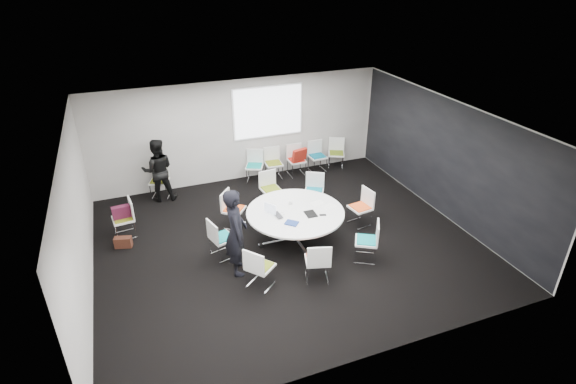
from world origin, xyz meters
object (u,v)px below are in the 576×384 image
object	(u,v)px
chair_ring_a	(360,214)
chair_ring_g	(317,268)
chair_ring_e	(222,245)
chair_ring_f	(260,274)
chair_back_e	(336,159)
chair_person_back	(160,187)
chair_ring_b	(314,197)
chair_ring_d	(234,216)
chair_back_b	(274,169)
chair_ring_h	(366,248)
cup	(290,202)
chair_back_c	(296,166)
person_back	(158,170)
chair_spare_left	(125,225)
chair_back_d	(317,162)
chair_ring_c	(271,195)
conference_table	(295,219)
person_main	(236,232)
brown_bag	(123,242)
laptop	(280,215)
chair_back_a	(255,172)
maroon_bag	(122,212)

from	to	relation	value
chair_ring_a	chair_ring_g	world-z (taller)	same
chair_ring_e	chair_ring_f	world-z (taller)	same
chair_ring_g	chair_back_e	distance (m)	5.35
chair_ring_f	chair_person_back	distance (m)	4.60
chair_ring_b	chair_ring_g	distance (m)	2.86
chair_ring_d	chair_person_back	size ratio (longest dim) A/B	1.00
chair_ring_a	chair_back_b	distance (m)	3.26
chair_ring_b	chair_ring_h	world-z (taller)	same
chair_ring_b	cup	size ratio (longest dim) A/B	9.78
chair_ring_d	chair_back_c	size ratio (longest dim) A/B	1.00
chair_back_c	person_back	xyz separation A→B (m)	(-3.82, -0.12, 0.55)
chair_ring_e	chair_ring_d	bearing A→B (deg)	138.14
chair_ring_f	chair_spare_left	xyz separation A→B (m)	(-2.28, 2.75, 0.00)
chair_ring_b	chair_back_c	size ratio (longest dim) A/B	1.00
chair_person_back	chair_back_d	bearing A→B (deg)	-158.59
chair_ring_c	chair_ring_e	bearing A→B (deg)	40.83
chair_ring_g	chair_back_b	distance (m)	4.66
conference_table	person_main	world-z (taller)	person_main
chair_ring_d	brown_bag	distance (m)	2.47
chair_ring_g	person_main	size ratio (longest dim) A/B	0.49
person_back	laptop	world-z (taller)	person_back
chair_back_a	chair_ring_f	bearing A→B (deg)	98.84
chair_back_b	chair_ring_g	bearing A→B (deg)	84.86
person_back	conference_table	bearing A→B (deg)	136.34
chair_ring_f	laptop	bearing A→B (deg)	105.89
chair_ring_b	brown_bag	size ratio (longest dim) A/B	2.44
chair_person_back	brown_bag	distance (m)	2.36
chair_person_back	chair_ring_a	bearing A→B (deg)	164.79
chair_back_b	chair_back_a	bearing A→B (deg)	2.01
chair_ring_d	chair_ring_h	bearing A→B (deg)	83.64
chair_ring_c	chair_spare_left	bearing A→B (deg)	-2.28
conference_table	maroon_bag	world-z (taller)	maroon_bag
cup	brown_bag	xyz separation A→B (m)	(-3.59, 0.75, -0.66)
chair_ring_d	chair_ring_b	bearing A→B (deg)	132.98
chair_ring_h	chair_back_e	bearing A→B (deg)	11.49
chair_person_back	chair_ring_g	bearing A→B (deg)	138.89
chair_back_a	maroon_bag	world-z (taller)	chair_back_a
chair_ring_d	chair_back_c	xyz separation A→B (m)	(2.41, 2.09, 0.00)
chair_person_back	chair_back_b	bearing A→B (deg)	-158.94
chair_ring_c	chair_ring_e	xyz separation A→B (m)	(-1.66, -1.71, 0.00)
person_main	chair_ring_e	bearing A→B (deg)	24.94
laptop	brown_bag	distance (m)	3.46
chair_ring_a	maroon_bag	world-z (taller)	chair_ring_a
chair_back_e	person_main	distance (m)	5.59
person_back	chair_ring_d	bearing A→B (deg)	132.07
chair_ring_g	chair_back_a	size ratio (longest dim) A/B	1.00
chair_back_e	chair_ring_h	bearing A→B (deg)	96.14
chair_ring_a	chair_ring_b	size ratio (longest dim) A/B	1.00
chair_ring_a	chair_back_c	size ratio (longest dim) A/B	1.00
chair_person_back	cup	bearing A→B (deg)	153.05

